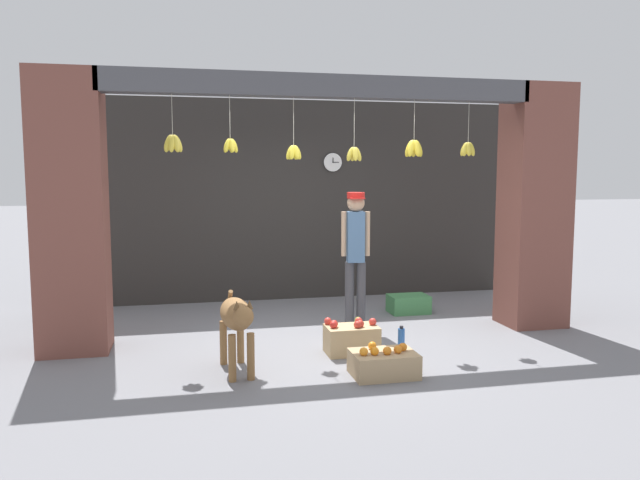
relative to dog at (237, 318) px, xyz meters
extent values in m
plane|color=slate|center=(1.05, 0.81, -0.53)|extent=(60.00, 60.00, 0.00)
cube|color=#2D2B28|center=(1.05, 3.32, 0.92)|extent=(6.58, 0.12, 2.90)
cube|color=brown|center=(-1.59, 1.11, 0.92)|extent=(0.70, 0.60, 2.90)
cube|color=brown|center=(3.69, 1.11, 0.92)|extent=(0.70, 0.60, 2.90)
cube|color=#4C4C51|center=(1.05, 0.93, 2.25)|extent=(4.68, 0.24, 0.24)
cylinder|color=#B2AD99|center=(-0.55, 0.90, 1.93)|extent=(0.01, 0.01, 0.41)
ellipsoid|color=gold|center=(-0.50, 0.90, 1.63)|extent=(0.13, 0.07, 0.20)
ellipsoid|color=gold|center=(-0.52, 0.94, 1.63)|extent=(0.11, 0.12, 0.21)
ellipsoid|color=gold|center=(-0.56, 0.95, 1.63)|extent=(0.09, 0.13, 0.20)
ellipsoid|color=gold|center=(-0.59, 0.92, 1.63)|extent=(0.13, 0.10, 0.21)
ellipsoid|color=gold|center=(-0.59, 0.88, 1.63)|extent=(0.13, 0.10, 0.21)
ellipsoid|color=gold|center=(-0.56, 0.85, 1.63)|extent=(0.09, 0.13, 0.20)
ellipsoid|color=gold|center=(-0.52, 0.86, 1.63)|extent=(0.11, 0.12, 0.21)
cylinder|color=#B2AD99|center=(0.03, 0.90, 1.91)|extent=(0.01, 0.01, 0.44)
ellipsoid|color=yellow|center=(0.07, 0.90, 1.62)|extent=(0.11, 0.06, 0.16)
ellipsoid|color=yellow|center=(0.04, 0.93, 1.62)|extent=(0.07, 0.10, 0.17)
ellipsoid|color=yellow|center=(0.00, 0.92, 1.62)|extent=(0.10, 0.09, 0.17)
ellipsoid|color=yellow|center=(0.00, 0.87, 1.62)|extent=(0.10, 0.09, 0.17)
ellipsoid|color=yellow|center=(0.04, 0.86, 1.62)|extent=(0.07, 0.10, 0.17)
cylinder|color=#B2AD99|center=(0.71, 0.95, 1.88)|extent=(0.01, 0.01, 0.51)
ellipsoid|color=yellow|center=(0.75, 0.95, 1.55)|extent=(0.11, 0.06, 0.17)
ellipsoid|color=yellow|center=(0.73, 0.99, 1.55)|extent=(0.09, 0.10, 0.18)
ellipsoid|color=yellow|center=(0.69, 0.99, 1.55)|extent=(0.09, 0.10, 0.18)
ellipsoid|color=yellow|center=(0.67, 0.95, 1.55)|extent=(0.11, 0.06, 0.17)
ellipsoid|color=yellow|center=(0.69, 0.92, 1.55)|extent=(0.09, 0.10, 0.18)
ellipsoid|color=yellow|center=(0.73, 0.92, 1.55)|extent=(0.09, 0.10, 0.18)
cylinder|color=#B2AD99|center=(1.36, 0.88, 1.87)|extent=(0.01, 0.01, 0.52)
ellipsoid|color=gold|center=(1.40, 0.88, 1.54)|extent=(0.11, 0.06, 0.17)
ellipsoid|color=gold|center=(1.36, 0.92, 1.54)|extent=(0.06, 0.11, 0.17)
ellipsoid|color=gold|center=(1.32, 0.88, 1.54)|extent=(0.11, 0.06, 0.17)
ellipsoid|color=gold|center=(1.36, 0.84, 1.54)|extent=(0.06, 0.11, 0.17)
cylinder|color=#B2AD99|center=(2.05, 0.88, 1.91)|extent=(0.01, 0.01, 0.44)
ellipsoid|color=yellow|center=(2.10, 0.88, 1.60)|extent=(0.14, 0.07, 0.21)
ellipsoid|color=yellow|center=(2.06, 0.93, 1.60)|extent=(0.10, 0.13, 0.22)
ellipsoid|color=yellow|center=(2.00, 0.91, 1.60)|extent=(0.13, 0.11, 0.22)
ellipsoid|color=yellow|center=(2.00, 0.85, 1.60)|extent=(0.13, 0.11, 0.22)
ellipsoid|color=yellow|center=(2.06, 0.83, 1.60)|extent=(0.10, 0.13, 0.22)
cylinder|color=#B2AD99|center=(2.72, 0.94, 1.90)|extent=(0.01, 0.01, 0.45)
ellipsoid|color=gold|center=(2.77, 0.94, 1.60)|extent=(0.11, 0.06, 0.18)
ellipsoid|color=gold|center=(2.75, 0.98, 1.60)|extent=(0.10, 0.10, 0.18)
ellipsoid|color=gold|center=(2.71, 0.98, 1.60)|extent=(0.08, 0.11, 0.18)
ellipsoid|color=gold|center=(2.68, 0.96, 1.60)|extent=(0.11, 0.09, 0.18)
ellipsoid|color=gold|center=(2.68, 0.92, 1.60)|extent=(0.11, 0.09, 0.18)
ellipsoid|color=gold|center=(2.71, 0.90, 1.60)|extent=(0.08, 0.11, 0.18)
ellipsoid|color=gold|center=(2.75, 0.91, 1.60)|extent=(0.10, 0.10, 0.18)
ellipsoid|color=olive|center=(0.00, 0.05, 0.03)|extent=(0.34, 0.72, 0.28)
cylinder|color=olive|center=(0.10, -0.21, -0.31)|extent=(0.07, 0.07, 0.43)
cylinder|color=olive|center=(-0.07, -0.23, -0.31)|extent=(0.07, 0.07, 0.43)
cylinder|color=olive|center=(0.06, 0.32, -0.31)|extent=(0.07, 0.07, 0.43)
cylinder|color=olive|center=(-0.11, 0.30, -0.31)|extent=(0.07, 0.07, 0.43)
ellipsoid|color=olive|center=(0.03, -0.34, 0.09)|extent=(0.20, 0.27, 0.19)
cone|color=brown|center=(0.08, -0.33, 0.19)|extent=(0.06, 0.06, 0.08)
cone|color=brown|center=(-0.03, -0.34, 0.19)|extent=(0.06, 0.06, 0.08)
cylinder|color=olive|center=(-0.04, 0.43, 0.06)|extent=(0.06, 0.22, 0.28)
cylinder|color=#424247|center=(1.60, 1.39, -0.13)|extent=(0.11, 0.11, 0.80)
cylinder|color=#424247|center=(1.46, 1.41, -0.13)|extent=(0.11, 0.11, 0.80)
cube|color=#4C7099|center=(1.53, 1.40, 0.58)|extent=(0.22, 0.20, 0.60)
cylinder|color=tan|center=(1.67, 1.39, 0.61)|extent=(0.06, 0.06, 0.53)
cylinder|color=tan|center=(1.39, 1.42, 0.61)|extent=(0.06, 0.06, 0.53)
sphere|color=tan|center=(1.53, 1.40, 0.98)|extent=(0.21, 0.21, 0.21)
cylinder|color=red|center=(1.53, 1.40, 1.07)|extent=(0.21, 0.21, 0.07)
cube|color=red|center=(1.52, 1.30, 1.04)|extent=(0.19, 0.14, 0.01)
cube|color=tan|center=(1.31, -0.36, -0.41)|extent=(0.59, 0.43, 0.22)
sphere|color=orange|center=(1.23, -0.25, -0.27)|extent=(0.08, 0.08, 0.08)
sphere|color=orange|center=(1.43, -0.42, -0.27)|extent=(0.08, 0.08, 0.08)
sphere|color=orange|center=(1.32, -0.44, -0.27)|extent=(0.08, 0.08, 0.08)
sphere|color=orange|center=(1.50, -0.36, -0.27)|extent=(0.08, 0.08, 0.08)
sphere|color=orange|center=(1.10, -0.42, -0.27)|extent=(0.08, 0.08, 0.08)
sphere|color=orange|center=(1.20, -0.43, -0.27)|extent=(0.08, 0.08, 0.08)
cube|color=tan|center=(1.21, 0.39, -0.38)|extent=(0.53, 0.35, 0.29)
sphere|color=red|center=(1.01, 0.34, -0.21)|extent=(0.08, 0.08, 0.08)
sphere|color=red|center=(1.29, 0.33, -0.21)|extent=(0.08, 0.08, 0.08)
sphere|color=red|center=(1.30, 0.45, -0.21)|extent=(0.08, 0.08, 0.08)
sphere|color=red|center=(0.99, 0.51, -0.21)|extent=(0.08, 0.08, 0.08)
sphere|color=#99B238|center=(1.30, 0.46, -0.21)|extent=(0.08, 0.08, 0.08)
sphere|color=red|center=(1.25, 0.30, -0.21)|extent=(0.08, 0.08, 0.08)
sphere|color=red|center=(1.02, 0.39, -0.21)|extent=(0.08, 0.08, 0.08)
sphere|color=red|center=(1.43, 0.38, -0.21)|extent=(0.08, 0.08, 0.08)
cube|color=#42844C|center=(2.44, 2.02, -0.41)|extent=(0.52, 0.37, 0.24)
cylinder|color=#2D60AD|center=(1.71, 0.28, -0.40)|extent=(0.07, 0.07, 0.26)
cylinder|color=black|center=(1.71, 0.28, -0.25)|extent=(0.04, 0.04, 0.03)
cylinder|color=black|center=(1.70, 3.25, 1.48)|extent=(0.28, 0.01, 0.28)
cylinder|color=white|center=(1.70, 3.24, 1.48)|extent=(0.27, 0.02, 0.27)
cube|color=black|center=(1.70, 3.23, 1.51)|extent=(0.01, 0.01, 0.08)
cube|color=black|center=(1.74, 3.23, 1.48)|extent=(0.10, 0.01, 0.01)
camera|label=1|loc=(-0.47, -5.69, 1.35)|focal=35.00mm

